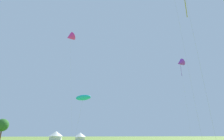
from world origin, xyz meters
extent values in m
cone|color=#E02DA3|center=(-9.58, 47.43, 28.24)|extent=(3.57, 3.25, 3.00)
cylinder|color=#B2B2B7|center=(-8.36, 47.16, 14.12)|extent=(2.48, 0.57, 28.24)
ellipsoid|color=#1EB7CC|center=(-5.22, 35.06, 8.79)|extent=(3.77, 3.68, 1.36)
cylinder|color=#B2B2B7|center=(-5.87, 34.37, 4.40)|extent=(1.33, 1.41, 8.80)
cone|color=purple|center=(28.92, 57.27, 26.34)|extent=(3.06, 2.61, 3.21)
cylinder|color=#63238B|center=(28.92, 57.27, 23.54)|extent=(0.08, 0.08, 4.26)
cylinder|color=#B2B2B7|center=(28.95, 56.65, 13.17)|extent=(0.09, 1.26, 26.34)
cylinder|color=#A79518|center=(7.29, 16.74, 18.80)|extent=(0.09, 0.09, 5.17)
cylinder|color=#B2B2B7|center=(7.63, 16.27, 11.07)|extent=(0.69, 0.96, 22.15)
cylinder|color=#B2B2B7|center=(10.22, 23.28, 16.81)|extent=(1.52, 1.12, 33.63)
cube|color=white|center=(-13.51, 69.19, 0.70)|extent=(3.76, 3.76, 1.41)
cone|color=white|center=(-13.51, 69.19, 2.23)|extent=(4.70, 4.70, 1.64)
cube|color=white|center=(-5.25, 69.19, 0.59)|extent=(3.14, 3.14, 1.18)
cone|color=white|center=(-5.25, 69.19, 1.87)|extent=(3.93, 3.93, 1.37)
cylinder|color=brown|center=(-30.63, 67.60, 1.73)|extent=(0.44, 0.44, 3.47)
sphere|color=#286023|center=(-30.63, 67.60, 4.88)|extent=(4.04, 4.04, 4.04)
camera|label=1|loc=(-5.60, -2.62, 1.99)|focal=30.87mm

